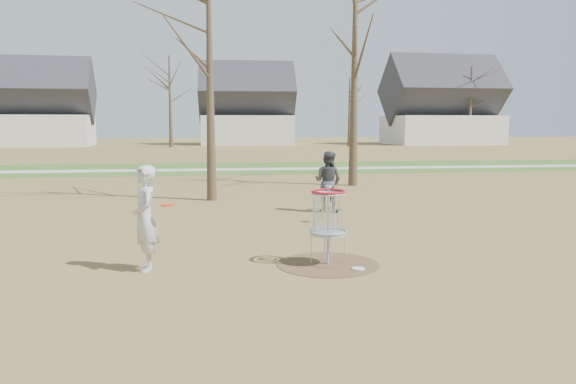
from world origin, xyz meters
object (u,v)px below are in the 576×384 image
(disc_grounded, at_px, (358,269))
(disc_golf_basket, at_px, (328,213))
(player_throwing, at_px, (328,181))
(player_standing, at_px, (145,218))

(disc_grounded, xyz_separation_m, disc_golf_basket, (-0.43, 0.42, 0.89))
(disc_golf_basket, bearing_deg, player_throwing, 78.26)
(player_standing, xyz_separation_m, player_throwing, (4.30, 5.76, -0.05))
(disc_golf_basket, bearing_deg, disc_grounded, -44.28)
(disc_grounded, height_order, disc_golf_basket, disc_golf_basket)
(player_throwing, bearing_deg, disc_grounded, 120.56)
(player_standing, bearing_deg, player_throwing, 127.90)
(player_standing, xyz_separation_m, disc_golf_basket, (3.10, -0.03, 0.03))
(player_standing, xyz_separation_m, disc_grounded, (3.53, -0.45, -0.86))
(player_throwing, xyz_separation_m, disc_golf_basket, (-1.20, -5.79, 0.08))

